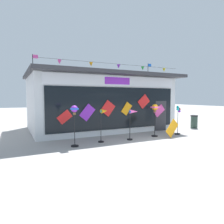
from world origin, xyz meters
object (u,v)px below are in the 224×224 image
(wind_spinner_far_left, at_px, (74,115))
(wind_spinner_left, at_px, (103,117))
(kite_shop_building, at_px, (99,102))
(wind_spinner_center_left, at_px, (133,117))
(wind_spinner_center_right, at_px, (155,111))
(display_kite_on_ground, at_px, (172,128))
(trash_bin, at_px, (194,122))
(wind_spinner_right, at_px, (178,115))

(wind_spinner_far_left, bearing_deg, wind_spinner_left, 9.55)
(kite_shop_building, distance_m, wind_spinner_far_left, 5.57)
(wind_spinner_far_left, relative_size, wind_spinner_center_left, 1.17)
(kite_shop_building, relative_size, wind_spinner_center_right, 5.19)
(kite_shop_building, relative_size, display_kite_on_ground, 10.06)
(wind_spinner_center_left, bearing_deg, trash_bin, 12.31)
(trash_bin, relative_size, display_kite_on_ground, 0.99)
(wind_spinner_center_right, bearing_deg, wind_spinner_far_left, -177.07)
(wind_spinner_far_left, height_order, wind_spinner_left, wind_spinner_far_left)
(wind_spinner_center_right, relative_size, wind_spinner_right, 1.07)
(wind_spinner_center_right, bearing_deg, trash_bin, 14.57)
(wind_spinner_right, relative_size, trash_bin, 1.83)
(kite_shop_building, distance_m, wind_spinner_left, 4.64)
(wind_spinner_far_left, bearing_deg, trash_bin, 8.69)
(kite_shop_building, height_order, wind_spinner_center_right, kite_shop_building)
(wind_spinner_center_left, bearing_deg, wind_spinner_far_left, -178.45)
(wind_spinner_center_right, relative_size, display_kite_on_ground, 1.94)
(wind_spinner_left, bearing_deg, display_kite_on_ground, -9.74)
(kite_shop_building, xyz_separation_m, wind_spinner_far_left, (-3.14, -4.58, -0.47))
(trash_bin, bearing_deg, wind_spinner_right, -155.60)
(wind_spinner_left, bearing_deg, kite_shop_building, 69.90)
(wind_spinner_center_left, distance_m, trash_bin, 6.34)
(wind_spinner_far_left, distance_m, wind_spinner_center_right, 4.80)
(wind_spinner_center_left, relative_size, display_kite_on_ground, 1.68)
(wind_spinner_center_left, height_order, trash_bin, wind_spinner_center_left)
(wind_spinner_center_left, xyz_separation_m, wind_spinner_right, (3.27, 0.04, -0.05))
(wind_spinner_right, bearing_deg, trash_bin, 24.40)
(wind_spinner_right, bearing_deg, display_kite_on_ground, -151.27)
(wind_spinner_left, height_order, wind_spinner_center_left, wind_spinner_left)
(wind_spinner_far_left, distance_m, trash_bin, 9.50)
(trash_bin, bearing_deg, wind_spinner_center_right, -165.43)
(display_kite_on_ground, bearing_deg, trash_bin, 25.52)
(kite_shop_building, bearing_deg, wind_spinner_left, -110.10)
(wind_spinner_center_left, bearing_deg, display_kite_on_ground, -12.23)
(display_kite_on_ground, bearing_deg, kite_shop_building, 115.20)
(wind_spinner_left, relative_size, display_kite_on_ground, 1.75)
(wind_spinner_center_left, xyz_separation_m, trash_bin, (6.15, 1.34, -0.74))
(kite_shop_building, xyz_separation_m, display_kite_on_ground, (2.35, -4.99, -1.38))
(trash_bin, bearing_deg, wind_spinner_far_left, -171.31)
(kite_shop_building, relative_size, wind_spinner_left, 5.76)
(wind_spinner_center_right, bearing_deg, kite_shop_building, 110.81)
(wind_spinner_center_right, height_order, wind_spinner_right, wind_spinner_center_right)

